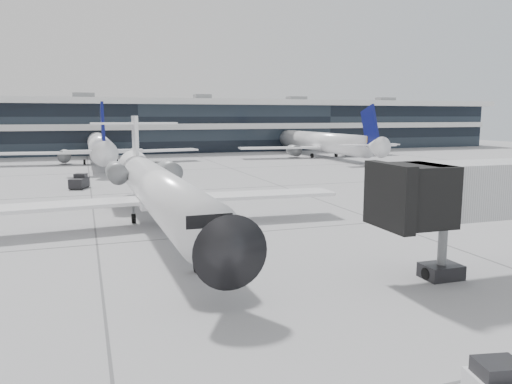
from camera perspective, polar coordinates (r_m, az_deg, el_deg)
name	(u,v)px	position (r m, az deg, el deg)	size (l,w,h in m)	color
ground	(253,232)	(33.56, -0.36, -4.61)	(220.00, 220.00, 0.00)	gray
terminal	(133,128)	(113.45, -13.84, 7.10)	(170.00, 22.00, 10.00)	black
bg_jet_center	(101,163)	(86.32, -17.35, 3.19)	(32.00, 40.00, 9.60)	white
bg_jet_right	(319,156)	(96.16, 7.26, 4.05)	(32.00, 40.00, 9.60)	white
regional_jet	(159,189)	(35.89, -11.08, 0.39)	(26.86, 33.41, 7.73)	white
traffic_cone	(182,206)	(42.19, -8.46, -1.55)	(0.50, 0.50, 0.60)	#F33D0C
far_tug	(79,182)	(56.77, -19.54, 1.09)	(2.20, 2.78, 1.55)	black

